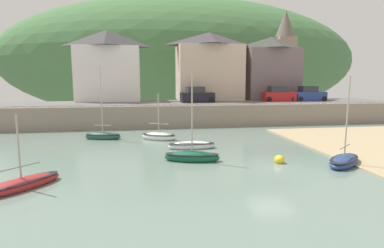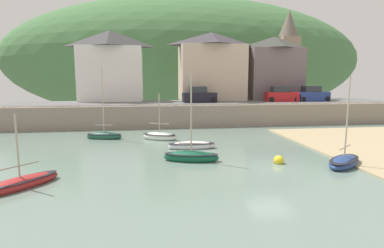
{
  "view_description": "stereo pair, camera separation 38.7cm",
  "coord_description": "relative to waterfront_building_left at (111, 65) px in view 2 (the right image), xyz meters",
  "views": [
    {
      "loc": [
        -7.57,
        -17.07,
        5.3
      ],
      "look_at": [
        -4.03,
        5.4,
        1.96
      ],
      "focal_mm": 28.96,
      "sensor_mm": 36.0,
      "label": 1
    },
    {
      "loc": [
        -7.18,
        -17.13,
        5.3
      ],
      "look_at": [
        -4.03,
        5.4,
        1.96
      ],
      "focal_mm": 28.96,
      "sensor_mm": 36.0,
      "label": 2
    }
  ],
  "objects": [
    {
      "name": "quay_seawall",
      "position": [
        12.0,
        -7.7,
        -5.68
      ],
      "size": [
        48.0,
        9.4,
        2.4
      ],
      "color": "gray",
      "rests_on": "ground"
    },
    {
      "name": "hillside_backdrop",
      "position": [
        13.8,
        30.0,
        2.37
      ],
      "size": [
        80.0,
        44.0,
        26.85
      ],
      "color": "#477744",
      "rests_on": "ground"
    },
    {
      "name": "waterfront_building_left",
      "position": [
        0.0,
        0.0,
        0.0
      ],
      "size": [
        8.35,
        5.23,
        9.11
      ],
      "color": "white",
      "rests_on": "ground"
    },
    {
      "name": "waterfront_building_centre",
      "position": [
        13.43,
        0.0,
        -0.01
      ],
      "size": [
        8.88,
        6.27,
        9.12
      ],
      "color": "beige",
      "rests_on": "ground"
    },
    {
      "name": "waterfront_building_right",
      "position": [
        22.41,
        0.0,
        -0.21
      ],
      "size": [
        7.7,
        4.98,
        8.71
      ],
      "color": "slate",
      "rests_on": "ground"
    },
    {
      "name": "church_with_spire",
      "position": [
        26.24,
        4.0,
        2.19
      ],
      "size": [
        3.0,
        3.0,
        13.24
      ],
      "color": "gray",
      "rests_on": "ground"
    },
    {
      "name": "rowboat_small_beached",
      "position": [
        0.82,
        -14.39,
        -6.73
      ],
      "size": [
        3.34,
        1.74,
        6.61
      ],
      "rotation": [
        0.0,
        0.0,
        -0.22
      ],
      "color": "#21503F",
      "rests_on": "ground"
    },
    {
      "name": "sailboat_nearest_shore",
      "position": [
        5.7,
        -15.39,
        -6.76
      ],
      "size": [
        3.4,
        2.61,
        4.22
      ],
      "rotation": [
        0.0,
        0.0,
        -0.47
      ],
      "color": "white",
      "rests_on": "ground"
    },
    {
      "name": "sailboat_blue_trim",
      "position": [
        -1.51,
        -26.71,
        -6.8
      ],
      "size": [
        3.52,
        3.79,
        3.78
      ],
      "rotation": [
        0.0,
        0.0,
        0.85
      ],
      "color": "#A42525",
      "rests_on": "ground"
    },
    {
      "name": "sailboat_tall_mast",
      "position": [
        7.48,
        -22.89,
        -6.74
      ],
      "size": [
        3.81,
        2.09,
        5.88
      ],
      "rotation": [
        0.0,
        0.0,
        -0.25
      ],
      "color": "#125438",
      "rests_on": "ground"
    },
    {
      "name": "motorboat_with_cabin",
      "position": [
        8.03,
        -19.34,
        -6.81
      ],
      "size": [
        3.7,
        1.25,
        0.72
      ],
      "rotation": [
        0.0,
        0.0,
        -0.03
      ],
      "color": "white",
      "rests_on": "ground"
    },
    {
      "name": "sailboat_white_hull",
      "position": [
        16.63,
        -25.36,
        -6.77
      ],
      "size": [
        3.6,
        3.28,
        5.65
      ],
      "rotation": [
        0.0,
        0.0,
        0.68
      ],
      "color": "navy",
      "rests_on": "ground"
    },
    {
      "name": "parked_car_near_slipway",
      "position": [
        10.99,
        -4.5,
        -3.83
      ],
      "size": [
        4.2,
        1.95,
        1.95
      ],
      "rotation": [
        0.0,
        0.0,
        0.06
      ],
      "color": "black",
      "rests_on": "ground"
    },
    {
      "name": "parked_car_by_wall",
      "position": [
        21.69,
        -4.5,
        -3.83
      ],
      "size": [
        4.16,
        1.85,
        1.95
      ],
      "rotation": [
        0.0,
        0.0,
        -0.04
      ],
      "color": "red",
      "rests_on": "ground"
    },
    {
      "name": "parked_car_end_of_row",
      "position": [
        25.92,
        -4.5,
        -3.83
      ],
      "size": [
        4.13,
        1.82,
        1.95
      ],
      "rotation": [
        0.0,
        0.0,
        0.02
      ],
      "color": "navy",
      "rests_on": "ground"
    },
    {
      "name": "mooring_buoy",
      "position": [
        12.87,
        -24.3,
        -6.84
      ],
      "size": [
        0.64,
        0.64,
        0.64
      ],
      "color": "yellow",
      "rests_on": "ground"
    }
  ]
}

